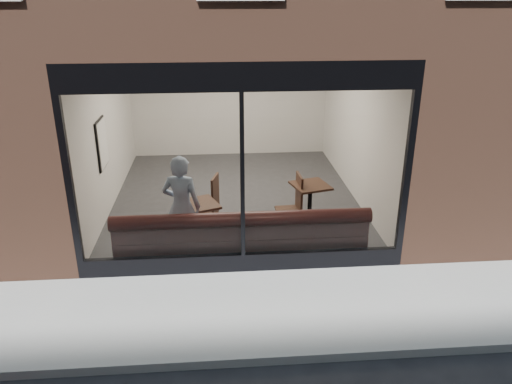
{
  "coord_description": "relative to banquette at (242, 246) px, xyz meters",
  "views": [
    {
      "loc": [
        -0.35,
        -4.7,
        4.09
      ],
      "look_at": [
        0.23,
        2.4,
        1.18
      ],
      "focal_mm": 35.0,
      "sensor_mm": 36.0,
      "label": 1
    }
  ],
  "objects": [
    {
      "name": "host_building_backfill",
      "position": [
        0.0,
        8.55,
        1.38
      ],
      "size": [
        5.0,
        6.0,
        3.2
      ],
      "primitive_type": "cube",
      "color": "brown",
      "rests_on": "ground"
    },
    {
      "name": "cafe_wall_right",
      "position": [
        2.49,
        2.55,
        1.37
      ],
      "size": [
        0.0,
        6.0,
        6.0
      ],
      "primitive_type": "plane",
      "rotation": [
        1.57,
        0.0,
        -1.57
      ],
      "color": "silver",
      "rests_on": "ground"
    },
    {
      "name": "host_building_pier_left",
      "position": [
        -3.75,
        5.55,
        1.38
      ],
      "size": [
        2.5,
        12.0,
        3.2
      ],
      "primitive_type": "cube",
      "color": "brown",
      "rests_on": "ground"
    },
    {
      "name": "cafe_floor",
      "position": [
        0.0,
        2.55,
        -0.21
      ],
      "size": [
        6.0,
        6.0,
        0.0
      ],
      "primitive_type": "plane",
      "color": "#2D2D30",
      "rests_on": "ground"
    },
    {
      "name": "storefront_mullion",
      "position": [
        0.0,
        -0.4,
        1.32
      ],
      "size": [
        0.06,
        0.1,
        2.5
      ],
      "primitive_type": "cube",
      "color": "black",
      "rests_on": "storefront_kick"
    },
    {
      "name": "storefront_header",
      "position": [
        0.0,
        -0.4,
        2.77
      ],
      "size": [
        5.0,
        0.1,
        0.4
      ],
      "primitive_type": "cube",
      "color": "black",
      "rests_on": "host_building_upper"
    },
    {
      "name": "cafe_chair_left",
      "position": [
        -0.6,
        1.37,
        0.01
      ],
      "size": [
        0.54,
        0.54,
        0.04
      ],
      "primitive_type": "cube",
      "rotation": [
        0.0,
        0.0,
        2.89
      ],
      "color": "black",
      "rests_on": "cafe_floor"
    },
    {
      "name": "wall_poster",
      "position": [
        -2.45,
        1.86,
        1.22
      ],
      "size": [
        0.02,
        0.64,
        0.85
      ],
      "primitive_type": "cube",
      "color": "white",
      "rests_on": "cafe_wall_left"
    },
    {
      "name": "cafe_ceiling",
      "position": [
        0.0,
        2.55,
        2.97
      ],
      "size": [
        6.0,
        6.0,
        0.0
      ],
      "primitive_type": "plane",
      "rotation": [
        3.14,
        0.0,
        0.0
      ],
      "color": "white",
      "rests_on": "host_building_upper"
    },
    {
      "name": "person",
      "position": [
        -0.95,
        0.23,
        0.63
      ],
      "size": [
        0.7,
        0.54,
        1.71
      ],
      "primitive_type": "imported",
      "rotation": [
        0.0,
        0.0,
        2.9
      ],
      "color": "#9AB3D1",
      "rests_on": "cafe_floor"
    },
    {
      "name": "host_building_pier_right",
      "position": [
        3.75,
        5.55,
        1.38
      ],
      "size": [
        2.5,
        12.0,
        3.2
      ],
      "primitive_type": "cube",
      "color": "brown",
      "rests_on": "ground"
    },
    {
      "name": "storefront_glass",
      "position": [
        0.0,
        -0.43,
        1.33
      ],
      "size": [
        4.8,
        0.0,
        4.8
      ],
      "primitive_type": "plane",
      "rotation": [
        1.57,
        0.0,
        0.0
      ],
      "color": "white",
      "rests_on": "storefront_kick"
    },
    {
      "name": "cafe_chair_right",
      "position": [
        0.94,
        1.26,
        0.01
      ],
      "size": [
        0.48,
        0.48,
        0.04
      ],
      "primitive_type": "cube",
      "rotation": [
        0.0,
        0.0,
        3.2
      ],
      "color": "black",
      "rests_on": "cafe_floor"
    },
    {
      "name": "banquette",
      "position": [
        0.0,
        0.0,
        0.0
      ],
      "size": [
        4.0,
        0.55,
        0.45
      ],
      "primitive_type": "cube",
      "color": "#341214",
      "rests_on": "cafe_floor"
    },
    {
      "name": "cafe_wall_left",
      "position": [
        -2.49,
        2.55,
        1.37
      ],
      "size": [
        0.0,
        6.0,
        6.0
      ],
      "primitive_type": "plane",
      "rotation": [
        1.57,
        0.0,
        1.57
      ],
      "color": "silver",
      "rests_on": "ground"
    },
    {
      "name": "kerb_near",
      "position": [
        0.0,
        -2.5,
        -0.17
      ],
      "size": [
        40.0,
        0.1,
        0.12
      ],
      "primitive_type": "cube",
      "color": "gray",
      "rests_on": "ground"
    },
    {
      "name": "sidewalk_near",
      "position": [
        0.0,
        -1.45,
        -0.22
      ],
      "size": [
        40.0,
        2.0,
        0.01
      ],
      "primitive_type": "cube",
      "color": "gray",
      "rests_on": "ground"
    },
    {
      "name": "cafe_table_left",
      "position": [
        -0.7,
        0.55,
        0.52
      ],
      "size": [
        0.81,
        0.81,
        0.04
      ],
      "primitive_type": "cube",
      "rotation": [
        0.0,
        0.0,
        0.38
      ],
      "color": "black",
      "rests_on": "cafe_floor"
    },
    {
      "name": "ground",
      "position": [
        0.0,
        -2.45,
        -0.23
      ],
      "size": [
        120.0,
        120.0,
        0.0
      ],
      "primitive_type": "plane",
      "color": "black",
      "rests_on": "ground"
    },
    {
      "name": "cafe_table_right",
      "position": [
        1.34,
        1.26,
        0.52
      ],
      "size": [
        0.77,
        0.77,
        0.04
      ],
      "primitive_type": "cube",
      "rotation": [
        0.0,
        0.0,
        0.27
      ],
      "color": "black",
      "rests_on": "cafe_floor"
    },
    {
      "name": "cafe_wall_back",
      "position": [
        0.0,
        5.54,
        1.37
      ],
      "size": [
        5.0,
        0.0,
        5.0
      ],
      "primitive_type": "plane",
      "rotation": [
        1.57,
        0.0,
        0.0
      ],
      "color": "silver",
      "rests_on": "ground"
    },
    {
      "name": "storefront_kick",
      "position": [
        0.0,
        -0.4,
        -0.08
      ],
      "size": [
        5.0,
        0.1,
        0.3
      ],
      "primitive_type": "cube",
      "color": "black",
      "rests_on": "ground"
    }
  ]
}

